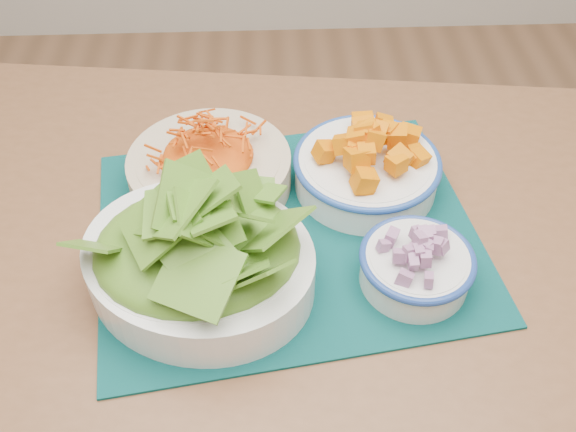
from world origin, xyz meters
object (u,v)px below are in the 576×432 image
(carrot_bowl, at_px, (209,164))
(onion_bowl, at_px, (417,263))
(squash_bowl, at_px, (368,159))
(lettuce_bowl, at_px, (197,247))
(table, at_px, (290,304))
(placemat, at_px, (288,233))

(carrot_bowl, bearing_deg, onion_bowl, -35.88)
(carrot_bowl, height_order, squash_bowl, squash_bowl)
(lettuce_bowl, bearing_deg, onion_bowl, 21.99)
(carrot_bowl, distance_m, onion_bowl, 0.32)
(squash_bowl, distance_m, onion_bowl, 0.18)
(lettuce_bowl, relative_size, onion_bowl, 2.17)
(squash_bowl, height_order, onion_bowl, squash_bowl)
(table, relative_size, onion_bowl, 8.26)
(placemat, height_order, onion_bowl, onion_bowl)
(placemat, bearing_deg, table, -96.95)
(squash_bowl, relative_size, onion_bowl, 1.29)
(table, bearing_deg, onion_bowl, -8.56)
(placemat, xyz_separation_m, onion_bowl, (0.15, -0.09, 0.04))
(squash_bowl, bearing_deg, carrot_bowl, 177.17)
(table, height_order, placemat, placemat)
(carrot_bowl, height_order, onion_bowl, carrot_bowl)
(table, xyz_separation_m, squash_bowl, (0.11, 0.13, 0.15))
(squash_bowl, height_order, lettuce_bowl, lettuce_bowl)
(carrot_bowl, height_order, lettuce_bowl, lettuce_bowl)
(carrot_bowl, distance_m, lettuce_bowl, 0.18)
(placemat, distance_m, lettuce_bowl, 0.15)
(table, relative_size, placemat, 2.75)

